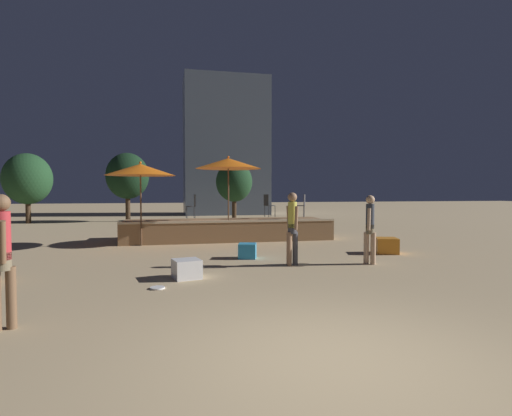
{
  "coord_description": "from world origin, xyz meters",
  "views": [
    {
      "loc": [
        -1.76,
        -3.94,
        1.84
      ],
      "look_at": [
        0.0,
        4.09,
        1.49
      ],
      "focal_mm": 28.0,
      "sensor_mm": 36.0,
      "label": 1
    }
  ],
  "objects_px": {
    "bistro_chair_1": "(268,203)",
    "background_tree_2": "(127,176)",
    "person_0": "(292,225)",
    "patio_umbrella_0": "(228,164)",
    "patio_umbrella_1": "(140,170)",
    "background_tree_1": "(234,182)",
    "person_2": "(370,227)",
    "frisbee_disc": "(157,288)",
    "person_1": "(2,255)",
    "bistro_chair_0": "(193,204)",
    "background_tree_0": "(27,179)",
    "cube_seat_1": "(247,251)",
    "bistro_chair_2": "(302,203)",
    "cube_seat_3": "(386,246)",
    "cube_seat_2": "(187,269)"
  },
  "relations": [
    {
      "from": "cube_seat_2",
      "to": "person_1",
      "type": "relative_size",
      "value": 0.36
    },
    {
      "from": "bistro_chair_2",
      "to": "frisbee_disc",
      "type": "relative_size",
      "value": 3.23
    },
    {
      "from": "cube_seat_3",
      "to": "bistro_chair_0",
      "type": "xyz_separation_m",
      "value": [
        -5.37,
        4.72,
        1.12
      ]
    },
    {
      "from": "patio_umbrella_0",
      "to": "patio_umbrella_1",
      "type": "relative_size",
      "value": 1.09
    },
    {
      "from": "person_2",
      "to": "bistro_chair_0",
      "type": "xyz_separation_m",
      "value": [
        -4.03,
        6.22,
        0.41
      ]
    },
    {
      "from": "person_0",
      "to": "bistro_chair_1",
      "type": "relative_size",
      "value": 2.0
    },
    {
      "from": "background_tree_1",
      "to": "background_tree_2",
      "type": "relative_size",
      "value": 0.89
    },
    {
      "from": "person_0",
      "to": "background_tree_0",
      "type": "height_order",
      "value": "background_tree_0"
    },
    {
      "from": "cube_seat_1",
      "to": "bistro_chair_2",
      "type": "xyz_separation_m",
      "value": [
        3.13,
        4.51,
        1.15
      ]
    },
    {
      "from": "background_tree_0",
      "to": "cube_seat_2",
      "type": "bearing_deg",
      "value": -63.58
    },
    {
      "from": "bistro_chair_1",
      "to": "background_tree_2",
      "type": "bearing_deg",
      "value": 14.0
    },
    {
      "from": "patio_umbrella_0",
      "to": "cube_seat_1",
      "type": "height_order",
      "value": "patio_umbrella_0"
    },
    {
      "from": "cube_seat_1",
      "to": "bistro_chair_1",
      "type": "height_order",
      "value": "bistro_chair_1"
    },
    {
      "from": "patio_umbrella_1",
      "to": "person_2",
      "type": "xyz_separation_m",
      "value": [
        5.84,
        -4.74,
        -1.6
      ]
    },
    {
      "from": "patio_umbrella_1",
      "to": "frisbee_disc",
      "type": "distance_m",
      "value": 6.75
    },
    {
      "from": "cube_seat_1",
      "to": "person_0",
      "type": "relative_size",
      "value": 0.32
    },
    {
      "from": "person_2",
      "to": "frisbee_disc",
      "type": "height_order",
      "value": "person_2"
    },
    {
      "from": "frisbee_disc",
      "to": "background_tree_1",
      "type": "bearing_deg",
      "value": 76.13
    },
    {
      "from": "patio_umbrella_0",
      "to": "cube_seat_2",
      "type": "bearing_deg",
      "value": -107.1
    },
    {
      "from": "cube_seat_1",
      "to": "bistro_chair_0",
      "type": "xyz_separation_m",
      "value": [
        -1.19,
        4.7,
        1.15
      ]
    },
    {
      "from": "bistro_chair_2",
      "to": "background_tree_1",
      "type": "distance_m",
      "value": 9.95
    },
    {
      "from": "person_0",
      "to": "person_2",
      "type": "relative_size",
      "value": 1.04
    },
    {
      "from": "bistro_chair_0",
      "to": "background_tree_2",
      "type": "relative_size",
      "value": 0.22
    },
    {
      "from": "person_0",
      "to": "patio_umbrella_1",
      "type": "bearing_deg",
      "value": -64.48
    },
    {
      "from": "cube_seat_3",
      "to": "background_tree_1",
      "type": "relative_size",
      "value": 0.21
    },
    {
      "from": "bistro_chair_1",
      "to": "bistro_chair_2",
      "type": "relative_size",
      "value": 1.0
    },
    {
      "from": "cube_seat_2",
      "to": "bistro_chair_0",
      "type": "bearing_deg",
      "value": 85.52
    },
    {
      "from": "background_tree_0",
      "to": "background_tree_1",
      "type": "height_order",
      "value": "background_tree_0"
    },
    {
      "from": "bistro_chair_2",
      "to": "frisbee_disc",
      "type": "height_order",
      "value": "bistro_chair_2"
    },
    {
      "from": "patio_umbrella_1",
      "to": "background_tree_1",
      "type": "bearing_deg",
      "value": 65.9
    },
    {
      "from": "person_0",
      "to": "person_2",
      "type": "distance_m",
      "value": 1.98
    },
    {
      "from": "cube_seat_1",
      "to": "cube_seat_3",
      "type": "height_order",
      "value": "cube_seat_3"
    },
    {
      "from": "bistro_chair_1",
      "to": "person_2",
      "type": "bearing_deg",
      "value": 170.26
    },
    {
      "from": "patio_umbrella_0",
      "to": "person_0",
      "type": "distance_m",
      "value": 5.1
    },
    {
      "from": "background_tree_0",
      "to": "background_tree_2",
      "type": "relative_size",
      "value": 0.96
    },
    {
      "from": "person_0",
      "to": "background_tree_1",
      "type": "relative_size",
      "value": 0.49
    },
    {
      "from": "bistro_chair_2",
      "to": "cube_seat_2",
      "type": "bearing_deg",
      "value": -10.57
    },
    {
      "from": "cube_seat_1",
      "to": "person_1",
      "type": "xyz_separation_m",
      "value": [
        -4.24,
        -4.84,
        0.79
      ]
    },
    {
      "from": "person_1",
      "to": "bistro_chair_0",
      "type": "xyz_separation_m",
      "value": [
        3.04,
        9.54,
        0.36
      ]
    },
    {
      "from": "bistro_chair_1",
      "to": "background_tree_1",
      "type": "distance_m",
      "value": 9.53
    },
    {
      "from": "cube_seat_2",
      "to": "bistro_chair_1",
      "type": "relative_size",
      "value": 0.72
    },
    {
      "from": "patio_umbrella_0",
      "to": "cube_seat_2",
      "type": "distance_m",
      "value": 6.39
    },
    {
      "from": "patio_umbrella_1",
      "to": "background_tree_0",
      "type": "relative_size",
      "value": 0.71
    },
    {
      "from": "patio_umbrella_1",
      "to": "bistro_chair_2",
      "type": "distance_m",
      "value": 6.39
    },
    {
      "from": "patio_umbrella_0",
      "to": "patio_umbrella_1",
      "type": "xyz_separation_m",
      "value": [
        -2.99,
        -0.16,
        -0.26
      ]
    },
    {
      "from": "patio_umbrella_0",
      "to": "person_2",
      "type": "bearing_deg",
      "value": -59.76
    },
    {
      "from": "background_tree_0",
      "to": "cube_seat_1",
      "type": "bearing_deg",
      "value": -55.22
    },
    {
      "from": "patio_umbrella_1",
      "to": "bistro_chair_2",
      "type": "bearing_deg",
      "value": 11.84
    },
    {
      "from": "cube_seat_3",
      "to": "bistro_chair_0",
      "type": "distance_m",
      "value": 7.24
    },
    {
      "from": "cube_seat_2",
      "to": "frisbee_disc",
      "type": "distance_m",
      "value": 1.01
    }
  ]
}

